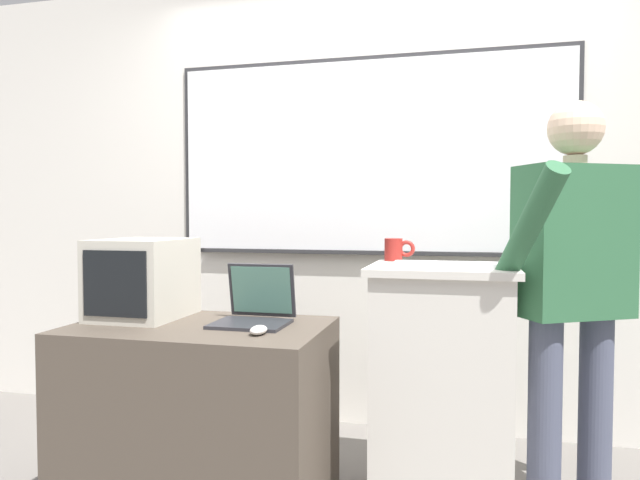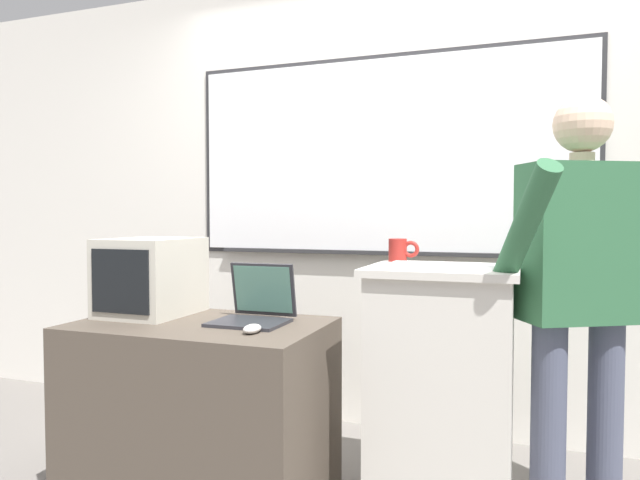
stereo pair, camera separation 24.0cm
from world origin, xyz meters
The scene contains 9 objects.
back_wall centered at (0.00, 1.39, 1.31)m, with size 6.40×0.17×2.60m.
lectern_podium centered at (0.42, 0.50, 0.50)m, with size 0.59×0.52×1.00m.
side_desk centered at (-0.55, 0.25, 0.38)m, with size 1.04×0.65×0.76m.
person_presenter centered at (0.93, 0.56, 0.96)m, with size 0.61×0.70×1.66m.
laptop centered at (-0.34, 0.35, 0.83)m, with size 0.30×0.29×0.24m.
wireless_keyboard centered at (0.44, 0.43, 1.01)m, with size 0.43×0.12×0.02m.
computer_mouse_by_laptop centered at (-0.24, 0.13, 0.78)m, with size 0.06×0.10×0.03m.
crt_monitor centered at (-0.86, 0.35, 0.93)m, with size 0.35×0.42×0.34m.
coffee_mug centered at (0.20, 0.69, 1.05)m, with size 0.14×0.08×0.10m.
Camera 1 is at (0.50, -1.88, 1.21)m, focal length 32.00 mm.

